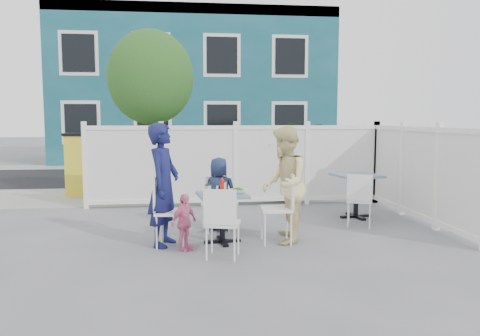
{
  "coord_description": "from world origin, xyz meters",
  "views": [
    {
      "loc": [
        -0.87,
        -6.78,
        1.73
      ],
      "look_at": [
        -0.09,
        0.02,
        1.01
      ],
      "focal_mm": 35.0,
      "sensor_mm": 36.0,
      "label": 1
    }
  ],
  "objects": [
    {
      "name": "street",
      "position": [
        0.0,
        7.5,
        0.0
      ],
      "size": [
        24.0,
        5.0,
        0.01
      ],
      "primitive_type": "cube",
      "color": "black",
      "rests_on": "ground"
    },
    {
      "name": "chair_back",
      "position": [
        -0.45,
        0.36,
        0.49
      ],
      "size": [
        0.45,
        0.44,
        0.83
      ],
      "rotation": [
        0.0,
        0.0,
        3.35
      ],
      "color": "white",
      "rests_on": "ground"
    },
    {
      "name": "chair_left",
      "position": [
        -1.16,
        -0.45,
        0.56
      ],
      "size": [
        0.48,
        0.49,
        0.96
      ],
      "rotation": [
        0.0,
        0.0,
        -1.71
      ],
      "color": "white",
      "rests_on": "ground"
    },
    {
      "name": "main_table",
      "position": [
        -0.38,
        -0.38,
        0.54
      ],
      "size": [
        0.73,
        0.73,
        0.7
      ],
      "rotation": [
        0.0,
        0.0,
        0.12
      ],
      "color": "#446E7E",
      "rests_on": "ground"
    },
    {
      "name": "coffee_cup_a",
      "position": [
        -0.58,
        -0.4,
        0.76
      ],
      "size": [
        0.08,
        0.08,
        0.12
      ],
      "primitive_type": "cylinder",
      "color": "beige",
      "rests_on": "main_table"
    },
    {
      "name": "potted_shrub_b",
      "position": [
        1.25,
        3.0,
        0.82
      ],
      "size": [
        1.63,
        1.45,
        1.65
      ],
      "primitive_type": "imported",
      "rotation": [
        0.0,
        0.0,
        0.12
      ],
      "color": "#224C17",
      "rests_on": "ground"
    },
    {
      "name": "ground",
      "position": [
        0.0,
        0.0,
        0.0
      ],
      "size": [
        80.0,
        80.0,
        0.0
      ],
      "primitive_type": "plane",
      "color": "slate"
    },
    {
      "name": "chair_right",
      "position": [
        0.45,
        -0.46,
        0.57
      ],
      "size": [
        0.45,
        0.47,
        0.98
      ],
      "rotation": [
        0.0,
        0.0,
        1.51
      ],
      "color": "white",
      "rests_on": "ground"
    },
    {
      "name": "boy",
      "position": [
        -0.37,
        0.41,
        0.57
      ],
      "size": [
        0.62,
        0.47,
        1.14
      ],
      "primitive_type": "imported",
      "rotation": [
        0.0,
        0.0,
        2.94
      ],
      "color": "#1D284E",
      "rests_on": "ground"
    },
    {
      "name": "potted_shrub_a",
      "position": [
        -0.13,
        3.1,
        0.78
      ],
      "size": [
        0.91,
        0.91,
        1.56
      ],
      "primitive_type": "imported",
      "rotation": [
        0.0,
        0.0,
        4.68
      ],
      "color": "#224C17",
      "rests_on": "ground"
    },
    {
      "name": "tree",
      "position": [
        -1.6,
        3.3,
        2.59
      ],
      "size": [
        1.8,
        1.62,
        3.59
      ],
      "color": "#382316",
      "rests_on": "ground"
    },
    {
      "name": "utility_cabinet",
      "position": [
        -3.17,
        4.0,
        0.68
      ],
      "size": [
        0.75,
        0.55,
        1.36
      ],
      "primitive_type": "cube",
      "rotation": [
        0.0,
        0.0,
        0.05
      ],
      "color": "gold",
      "rests_on": "ground"
    },
    {
      "name": "toddler",
      "position": [
        -0.91,
        -0.72,
        0.38
      ],
      "size": [
        0.44,
        0.45,
        0.76
      ],
      "primitive_type": "imported",
      "rotation": [
        0.0,
        0.0,
        0.83
      ],
      "color": "pink",
      "rests_on": "ground"
    },
    {
      "name": "ketchup_bottle",
      "position": [
        -0.38,
        -0.34,
        0.79
      ],
      "size": [
        0.06,
        0.06,
        0.18
      ],
      "primitive_type": "cylinder",
      "color": "red",
      "rests_on": "main_table"
    },
    {
      "name": "building",
      "position": [
        -0.5,
        14.0,
        3.0
      ],
      "size": [
        11.0,
        6.0,
        6.0
      ],
      "color": "#134E5C",
      "rests_on": "ground"
    },
    {
      "name": "chair_near",
      "position": [
        -0.45,
        -1.16,
        0.52
      ],
      "size": [
        0.49,
        0.48,
        0.89
      ],
      "rotation": [
        0.0,
        0.0,
        -0.25
      ],
      "color": "white",
      "rests_on": "ground"
    },
    {
      "name": "far_sidewalk",
      "position": [
        0.0,
        10.6,
        0.01
      ],
      "size": [
        24.0,
        1.6,
        0.01
      ],
      "primitive_type": "cube",
      "color": "gray",
      "rests_on": "ground"
    },
    {
      "name": "plate_side",
      "position": [
        -0.54,
        -0.29,
        0.7
      ],
      "size": [
        0.23,
        0.23,
        0.02
      ],
      "primitive_type": "cylinder",
      "color": "white",
      "rests_on": "main_table"
    },
    {
      "name": "near_sidewalk",
      "position": [
        0.0,
        3.8,
        0.01
      ],
      "size": [
        24.0,
        2.6,
        0.01
      ],
      "primitive_type": "cube",
      "color": "gray",
      "rests_on": "ground"
    },
    {
      "name": "fence_right",
      "position": [
        3.0,
        0.6,
        0.78
      ],
      "size": [
        0.08,
        3.66,
        1.6
      ],
      "rotation": [
        0.0,
        0.0,
        1.57
      ],
      "color": "white",
      "rests_on": "ground"
    },
    {
      "name": "coffee_cup_b",
      "position": [
        -0.35,
        -0.14,
        0.76
      ],
      "size": [
        0.09,
        0.09,
        0.13
      ],
      "primitive_type": "cylinder",
      "color": "beige",
      "rests_on": "main_table"
    },
    {
      "name": "plate_main",
      "position": [
        -0.39,
        -0.57,
        0.7
      ],
      "size": [
        0.22,
        0.22,
        0.01
      ],
      "primitive_type": "cylinder",
      "color": "white",
      "rests_on": "main_table"
    },
    {
      "name": "man",
      "position": [
        -1.19,
        -0.42,
        0.84
      ],
      "size": [
        0.57,
        0.7,
        1.68
      ],
      "primitive_type": "imported",
      "rotation": [
        0.0,
        0.0,
        1.26
      ],
      "color": "#14174B",
      "rests_on": "ground"
    },
    {
      "name": "woman",
      "position": [
        0.48,
        -0.43,
        0.81
      ],
      "size": [
        0.76,
        0.9,
        1.63
      ],
      "primitive_type": "imported",
      "rotation": [
        0.0,
        0.0,
        -1.78
      ],
      "color": "yellow",
      "rests_on": "ground"
    },
    {
      "name": "spare_table",
      "position": [
        2.08,
        1.03,
        0.59
      ],
      "size": [
        0.84,
        0.84,
        0.77
      ],
      "rotation": [
        0.0,
        0.0,
        0.17
      ],
      "color": "#446E7E",
      "rests_on": "ground"
    },
    {
      "name": "fence_back",
      "position": [
        0.1,
        2.4,
        0.78
      ],
      "size": [
        5.86,
        0.08,
        1.6
      ],
      "color": "white",
      "rests_on": "ground"
    },
    {
      "name": "salt_shaker",
      "position": [
        -0.44,
        -0.14,
        0.73
      ],
      "size": [
        0.03,
        0.03,
        0.07
      ],
      "primitive_type": "cylinder",
      "color": "white",
      "rests_on": "main_table"
    },
    {
      "name": "salad_bowl",
      "position": [
        -0.17,
        -0.37,
        0.72
      ],
      "size": [
        0.21,
        0.21,
        0.05
      ],
      "primitive_type": "imported",
      "color": "white",
      "rests_on": "main_table"
    },
    {
      "name": "chair_spare",
      "position": [
        1.86,
        0.31,
        0.5
      ],
      "size": [
        0.5,
        0.5,
        0.86
      ],
      "rotation": [
        0.0,
        0.0,
        -0.39
      ],
      "color": "white",
      "rests_on": "ground"
    },
    {
      "name": "pepper_shaker",
      "position": [
        -0.41,
        -0.14,
        0.73
      ],
      "size": [
        0.03,
        0.03,
        0.07
      ],
      "primitive_type": "cylinder",
      "color": "black",
      "rests_on": "main_table"
    }
  ]
}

